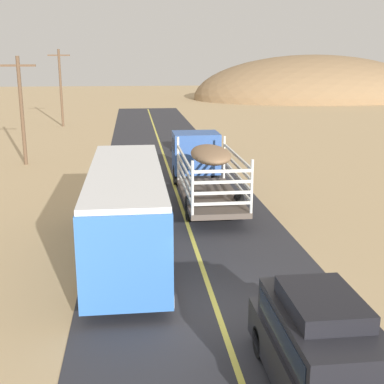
{
  "coord_description": "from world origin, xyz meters",
  "views": [
    {
      "loc": [
        -2.22,
        -13.25,
        6.92
      ],
      "look_at": [
        0.0,
        5.93,
        1.89
      ],
      "focal_mm": 48.37,
      "sensor_mm": 36.0,
      "label": 1
    }
  ],
  "objects_px": {
    "livestock_truck": "(201,160)",
    "car_far": "(193,143)",
    "power_pole_far": "(61,85)",
    "bus": "(127,210)",
    "power_pole_mid": "(21,107)",
    "suv_near": "(319,346)"
  },
  "relations": [
    {
      "from": "power_pole_mid",
      "to": "power_pole_far",
      "type": "distance_m",
      "value": 19.87
    },
    {
      "from": "bus",
      "to": "car_far",
      "type": "bearing_deg",
      "value": 76.96
    },
    {
      "from": "suv_near",
      "to": "livestock_truck",
      "type": "distance_m",
      "value": 16.8
    },
    {
      "from": "car_far",
      "to": "power_pole_mid",
      "type": "xyz_separation_m",
      "value": [
        -11.61,
        -3.09,
        3.1
      ]
    },
    {
      "from": "bus",
      "to": "power_pole_far",
      "type": "xyz_separation_m",
      "value": [
        -6.85,
        37.32,
        2.41
      ]
    },
    {
      "from": "livestock_truck",
      "to": "power_pole_mid",
      "type": "height_order",
      "value": "power_pole_mid"
    },
    {
      "from": "power_pole_far",
      "to": "bus",
      "type": "bearing_deg",
      "value": -79.6
    },
    {
      "from": "car_far",
      "to": "livestock_truck",
      "type": "bearing_deg",
      "value": -94.76
    },
    {
      "from": "livestock_truck",
      "to": "car_far",
      "type": "relative_size",
      "value": 2.2
    },
    {
      "from": "bus",
      "to": "car_far",
      "type": "xyz_separation_m",
      "value": [
        4.76,
        20.54,
        -1.05
      ]
    },
    {
      "from": "suv_near",
      "to": "bus",
      "type": "relative_size",
      "value": 0.46
    },
    {
      "from": "livestock_truck",
      "to": "power_pole_far",
      "type": "distance_m",
      "value": 30.85
    },
    {
      "from": "livestock_truck",
      "to": "power_pole_mid",
      "type": "bearing_deg",
      "value": 139.67
    },
    {
      "from": "suv_near",
      "to": "livestock_truck",
      "type": "relative_size",
      "value": 0.48
    },
    {
      "from": "livestock_truck",
      "to": "suv_near",
      "type": "bearing_deg",
      "value": -89.18
    },
    {
      "from": "suv_near",
      "to": "power_pole_far",
      "type": "relative_size",
      "value": 0.6
    },
    {
      "from": "livestock_truck",
      "to": "power_pole_far",
      "type": "relative_size",
      "value": 1.25
    },
    {
      "from": "car_far",
      "to": "bus",
      "type": "bearing_deg",
      "value": -103.04
    },
    {
      "from": "livestock_truck",
      "to": "car_far",
      "type": "height_order",
      "value": "livestock_truck"
    },
    {
      "from": "power_pole_mid",
      "to": "car_far",
      "type": "bearing_deg",
      "value": 14.9
    },
    {
      "from": "bus",
      "to": "power_pole_mid",
      "type": "xyz_separation_m",
      "value": [
        -6.85,
        17.46,
        2.05
      ]
    },
    {
      "from": "power_pole_mid",
      "to": "power_pole_far",
      "type": "relative_size",
      "value": 0.91
    }
  ]
}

